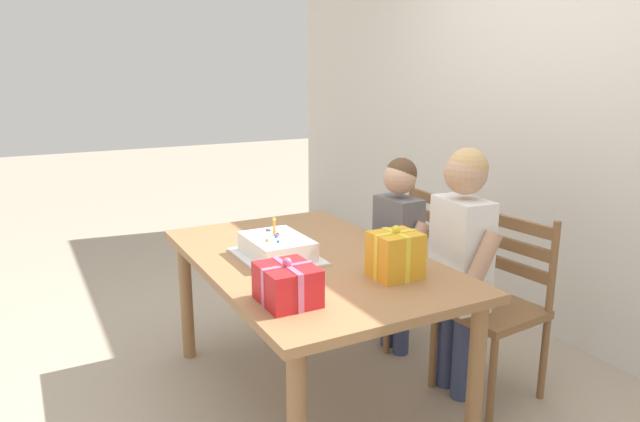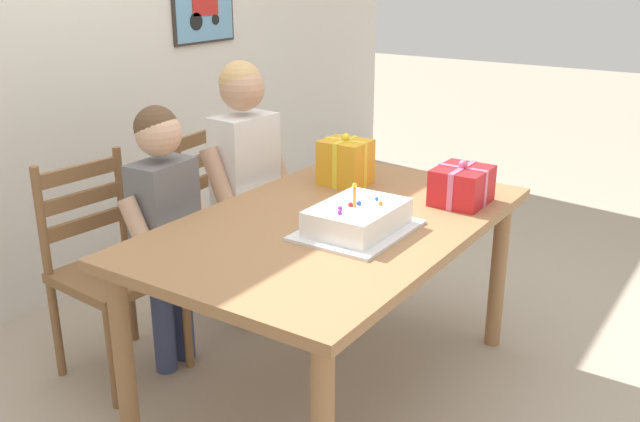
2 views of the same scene
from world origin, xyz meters
name	(u,v)px [view 2 (image 2 of 2)]	position (x,y,z in m)	size (l,w,h in m)	color
ground_plane	(333,387)	(0.00, 0.00, 0.00)	(20.00, 20.00, 0.00)	tan
back_wall	(40,42)	(0.00, 1.67, 1.30)	(6.40, 0.11, 2.60)	silver
dining_table	(334,241)	(0.00, 0.00, 0.65)	(1.58, 0.99, 0.74)	#9E7047
birthday_cake	(357,219)	(-0.06, -0.14, 0.79)	(0.44, 0.34, 0.19)	silver
gift_box_red_large	(345,162)	(0.41, 0.20, 0.84)	(0.18, 0.20, 0.23)	gold
gift_box_beside_cake	(462,185)	(0.45, -0.32, 0.81)	(0.24, 0.20, 0.18)	red
chair_left	(110,268)	(-0.38, 0.86, 0.47)	(0.45, 0.45, 0.92)	brown
chair_right	(230,216)	(0.38, 0.86, 0.47)	(0.46, 0.46, 0.92)	brown
child_older	(245,169)	(0.29, 0.67, 0.76)	(0.47, 0.28, 1.25)	#38426B
child_younger	(165,215)	(-0.22, 0.67, 0.69)	(0.42, 0.24, 1.14)	#38426B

